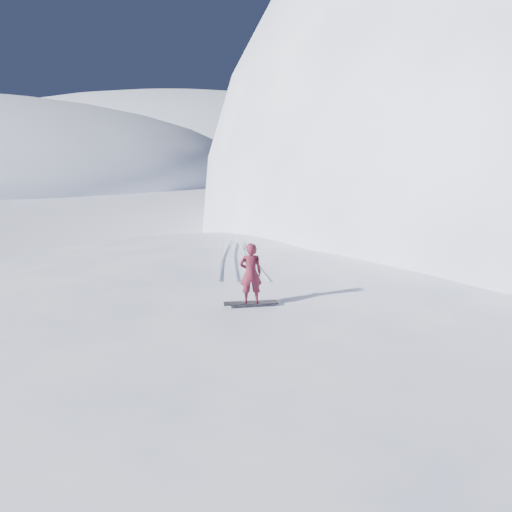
{
  "coord_description": "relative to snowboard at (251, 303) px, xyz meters",
  "views": [
    {
      "loc": [
        1.44,
        -12.15,
        6.97
      ],
      "look_at": [
        -0.44,
        0.64,
        3.5
      ],
      "focal_mm": 32.0,
      "sensor_mm": 36.0,
      "label": 1
    }
  ],
  "objects": [
    {
      "name": "snowboard",
      "position": [
        0.0,
        0.0,
        0.0
      ],
      "size": [
        1.53,
        0.65,
        0.03
      ],
      "primitive_type": "cube",
      "rotation": [
        0.0,
        0.0,
        0.25
      ],
      "color": "black",
      "rests_on": "near_ridge"
    },
    {
      "name": "far_ridge_c",
      "position": [
        -39.56,
        110.36,
        -2.41
      ],
      "size": [
        140.0,
        90.0,
        36.0
      ],
      "primitive_type": "ellipsoid",
      "color": "white",
      "rests_on": "ground"
    },
    {
      "name": "wind_bumps",
      "position": [
        -0.12,
        2.48,
        -2.41
      ],
      "size": [
        16.0,
        14.4,
        1.0
      ],
      "color": "white",
      "rests_on": "ground"
    },
    {
      "name": "peak_shoulder",
      "position": [
        10.44,
        20.36,
        -2.41
      ],
      "size": [
        28.0,
        24.0,
        18.0
      ],
      "primitive_type": "ellipsoid",
      "color": "white",
      "rests_on": "ground"
    },
    {
      "name": "ground",
      "position": [
        0.44,
        0.36,
        -2.41
      ],
      "size": [
        400.0,
        400.0,
        0.0
      ],
      "primitive_type": "plane",
      "color": "white",
      "rests_on": "ground"
    },
    {
      "name": "snowboarder",
      "position": [
        0.0,
        0.0,
        0.86
      ],
      "size": [
        0.7,
        0.55,
        1.7
      ],
      "primitive_type": "imported",
      "rotation": [
        0.0,
        0.0,
        3.4
      ],
      "color": "maroon",
      "rests_on": "snowboard"
    },
    {
      "name": "board_tracks",
      "position": [
        -1.27,
        4.78,
        0.01
      ],
      "size": [
        2.82,
        5.9,
        0.04
      ],
      "color": "silver",
      "rests_on": "ground"
    },
    {
      "name": "near_ridge",
      "position": [
        1.44,
        3.36,
        -2.41
      ],
      "size": [
        36.0,
        28.0,
        4.8
      ],
      "primitive_type": "ellipsoid",
      "color": "white",
      "rests_on": "ground"
    }
  ]
}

